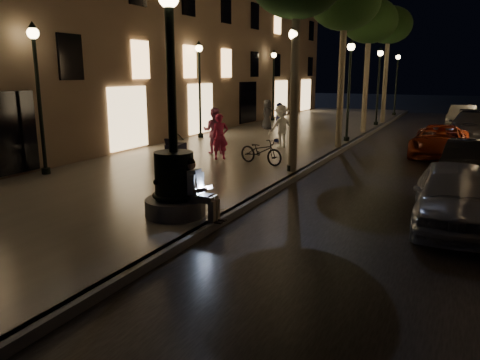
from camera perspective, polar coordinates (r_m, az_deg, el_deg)
The scene contains 29 objects.
ground at distance 22.59m, azimuth 12.96°, elevation 3.80°, with size 120.00×120.00×0.00m, color black.
cobble_lane at distance 22.13m, azimuth 20.55°, elevation 3.15°, with size 6.00×45.00×0.02m, color black.
promenade at distance 23.77m, azimuth 3.52°, elevation 4.79°, with size 8.00×45.00×0.20m, color slate.
curb_strip at distance 22.57m, azimuth 12.98°, elevation 4.06°, with size 0.25×45.00×0.20m, color #59595B.
building_left at distance 30.28m, azimuth -9.00°, elevation 20.46°, with size 8.00×36.00×15.00m, color brown.
fountain_lamppost at distance 10.82m, azimuth -8.03°, elevation 0.87°, with size 1.40×1.40×5.21m.
seated_man_laptop at distance 10.56m, azimuth -5.21°, elevation -0.92°, with size 1.03×0.35×1.40m.
tree_second at distance 21.59m, azimuth 12.67°, elevation 20.30°, with size 3.00×3.00×7.40m.
tree_third at distance 27.41m, azimuth 15.51°, elevation 18.10°, with size 3.00×3.00×7.20m.
tree_far at distance 33.31m, azimuth 17.69°, elevation 17.47°, with size 3.00×3.00×7.50m.
lamp_curb_a at distance 15.67m, azimuth 6.50°, elevation 12.06°, with size 0.36×0.36×4.81m.
lamp_curb_b at distance 23.37m, azimuth 13.21°, elevation 12.06°, with size 0.36×0.36×4.81m.
lamp_curb_c at distance 31.21m, azimuth 16.57°, elevation 12.00°, with size 0.36×0.36×4.81m.
lamp_curb_d at distance 39.12m, azimuth 18.58°, elevation 11.95°, with size 0.36×0.36×4.81m.
lamp_left_a at distance 16.37m, azimuth -23.47°, elevation 11.13°, with size 0.36×0.36×4.81m.
lamp_left_b at distance 24.16m, azimuth -4.96°, elevation 12.36°, with size 0.36×0.36×4.81m.
lamp_left_c at distance 33.15m, azimuth 4.11°, elevation 12.51°, with size 0.36×0.36×4.81m.
stroller at distance 16.53m, azimuth -7.83°, elevation 3.53°, with size 0.61×1.16×1.17m.
car_front at distance 11.66m, azimuth 24.66°, elevation -1.75°, with size 1.73×4.30×1.47m, color #AEB1B6.
car_second at distance 16.14m, azimuth 26.31°, elevation 1.77°, with size 1.48×4.26×1.40m, color black.
car_third at distance 21.38m, azimuth 23.19°, elevation 4.36°, with size 2.16×4.69×1.30m, color maroon.
car_rear at distance 26.94m, azimuth 26.43°, elevation 5.86°, with size 2.14×5.27×1.53m, color #303036.
car_fifth at distance 34.01m, azimuth 25.41°, elevation 7.04°, with size 1.47×4.23×1.39m, color #AEAFA9.
pedestrian_red at distance 17.98m, azimuth -2.43°, elevation 5.30°, with size 0.63×0.42×1.74m, color #D42A59.
pedestrian_pink at distance 19.33m, azimuth -3.19°, elevation 6.02°, with size 0.91×0.71×1.87m, color pink.
pedestrian_white at distance 20.84m, azimuth 5.05°, elevation 6.51°, with size 1.22×0.70×1.88m, color white.
pedestrian_blue at distance 22.78m, azimuth 4.81°, elevation 7.04°, with size 1.09×0.46×1.87m, color navy.
pedestrian_dark at distance 27.90m, azimuth 3.32°, elevation 8.00°, with size 0.85×0.55×1.74m, color #333438.
bicycle at distance 17.01m, azimuth 2.59°, elevation 3.56°, with size 0.64×1.85×0.97m, color black.
Camera 1 is at (4.93, -6.77, 3.44)m, focal length 35.00 mm.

